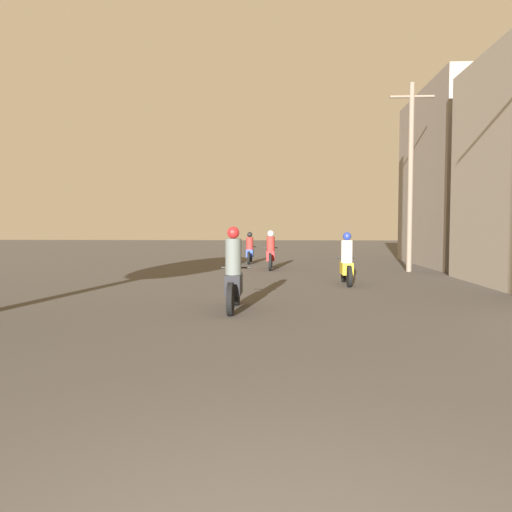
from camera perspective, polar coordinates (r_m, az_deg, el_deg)
The scene contains 6 objects.
motorcycle_black at distance 9.95m, azimuth -2.57°, elevation -2.39°, with size 0.60×1.89×1.68m.
motorcycle_yellow at distance 14.62m, azimuth 10.31°, elevation -0.86°, with size 0.60×1.88×1.52m.
motorcycle_red at distance 19.61m, azimuth 1.69°, elevation 0.28°, with size 0.60×2.15×1.52m.
motorcycle_blue at distance 22.82m, azimuth -0.71°, elevation 0.63°, with size 0.60×2.07×1.43m.
building_right_far at distance 23.65m, azimuth 23.08°, elevation 8.16°, with size 4.21×7.57×7.52m.
utility_pole_far at distance 19.45m, azimuth 17.24°, elevation 8.97°, with size 1.60×0.20×6.92m.
Camera 1 is at (0.01, -1.90, 1.67)m, focal length 35.00 mm.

